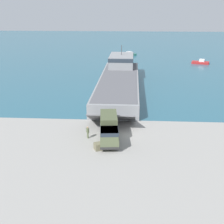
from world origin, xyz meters
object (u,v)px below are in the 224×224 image
Objects in this scene: landing_craft at (119,78)px; moored_boat_b at (129,54)px; moored_boat_a at (201,62)px; soldier_on_ramp at (88,131)px; military_truck at (109,128)px; cargo_crate at (98,146)px.

landing_craft reaches higher than moored_boat_b.
moored_boat_a is at bearing -159.23° from moored_boat_b.
soldier_on_ramp is 0.28× the size of moored_boat_b.
military_truck is 74.89m from moored_boat_b.
moored_boat_a is at bearing 152.36° from military_truck.
landing_craft is 7.54× the size of moored_boat_a.
moored_boat_b is (1.58, 74.87, -1.20)m from military_truck.
cargo_crate is at bearing -98.21° from soldier_on_ramp.
cargo_crate is at bearing -92.06° from landing_craft.
military_truck is 1.29× the size of moored_boat_b.
soldier_on_ramp is at bearing 141.14° from moored_boat_b.
military_truck is at bearing 68.75° from cargo_crate.
cargo_crate is (-25.32, -62.72, -0.05)m from moored_boat_a.
landing_craft reaches higher than military_truck.
soldier_on_ramp is 0.30× the size of moored_boat_a.
soldier_on_ramp is (-3.09, -28.97, -0.98)m from landing_craft.
soldier_on_ramp is (-2.92, 0.48, -0.70)m from military_truck.
moored_boat_b is 77.90m from cargo_crate.
military_truck is 3.04m from soldier_on_ramp.
moored_boat_b is at bearing 73.01° from moored_boat_a.
moored_boat_a is (23.98, 30.29, -1.47)m from landing_craft.
landing_craft is 5.56× the size of military_truck.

